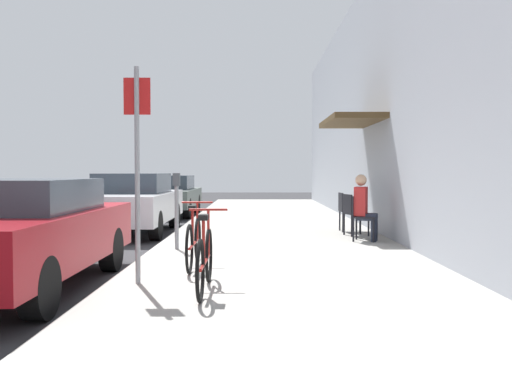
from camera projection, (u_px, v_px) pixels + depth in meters
The scene contains 14 objects.
ground_plane at pixel (142, 264), 8.89m from camera, with size 60.00×60.00×0.00m, color #2D2D30.
sidewalk_slab at pixel (278, 244), 10.88m from camera, with size 4.50×32.00×0.12m, color #9E9B93.
building_facade at pixel (403, 89), 10.78m from camera, with size 1.40×32.00×6.13m.
parked_car_0 at pixel (19, 232), 6.89m from camera, with size 1.80×4.40×1.37m.
parked_car_1 at pixel (133, 202), 13.26m from camera, with size 1.80×4.40×1.42m.
parked_car_2 at pixel (169, 194), 18.67m from camera, with size 1.80×4.40×1.33m.
parking_meter at pixel (177, 205), 9.69m from camera, with size 0.12×0.10×1.32m.
street_sign at pixel (138, 157), 6.71m from camera, with size 0.32×0.06×2.60m.
bicycle_0 at pixel (205, 260), 6.27m from camera, with size 0.46×1.71×0.90m.
bicycle_1 at pixel (194, 242), 7.87m from camera, with size 0.46×1.71×0.90m.
cafe_chair_0 at pixel (361, 215), 10.85m from camera, with size 0.56×0.56×0.87m.
seated_patron_0 at pixel (364, 205), 10.82m from camera, with size 0.51×0.47×1.29m.
cafe_chair_1 at pixel (353, 212), 11.74m from camera, with size 0.54×0.54×0.87m.
cafe_chair_2 at pixel (347, 209), 12.57m from camera, with size 0.46×0.46×0.87m.
Camera 1 is at (1.83, -8.84, 1.47)m, focal length 39.31 mm.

